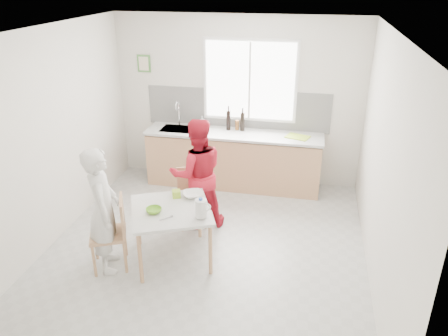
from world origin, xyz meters
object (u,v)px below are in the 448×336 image
object	(u,v)px
bowl_green	(154,210)
milk_jug	(201,208)
wine_bottle_b	(242,122)
bowl_white	(193,194)
person_red	(197,174)
chair_left	(114,230)
chair_far	(191,194)
dining_table	(171,214)
person_white	(104,210)
wine_bottle_a	(228,120)

from	to	relation	value
bowl_green	milk_jug	distance (m)	0.58
wine_bottle_b	milk_jug	bearing A→B (deg)	-91.44
bowl_green	bowl_white	bearing A→B (deg)	54.63
milk_jug	bowl_white	bearing A→B (deg)	92.51
person_red	bowl_white	size ratio (longest dim) A/B	6.44
bowl_green	chair_left	bearing A→B (deg)	-162.25
bowl_green	wine_bottle_b	world-z (taller)	wine_bottle_b
chair_far	bowl_green	distance (m)	1.06
chair_far	wine_bottle_b	size ratio (longest dim) A/B	2.71
bowl_green	bowl_white	distance (m)	0.58
dining_table	person_red	xyz separation A→B (m)	(0.10, 0.86, 0.15)
dining_table	bowl_white	size ratio (longest dim) A/B	4.97
chair_far	bowl_white	size ratio (longest dim) A/B	3.37
dining_table	wine_bottle_b	distance (m)	2.40
dining_table	person_white	xyz separation A→B (m)	(-0.70, -0.31, 0.14)
person_white	person_red	size ratio (longest dim) A/B	0.99
bowl_white	milk_jug	bearing A→B (deg)	-63.82
chair_left	milk_jug	bearing A→B (deg)	74.36
person_white	bowl_green	xyz separation A→B (m)	(0.54, 0.18, -0.04)
chair_left	dining_table	bearing A→B (deg)	90.00
chair_far	bowl_white	world-z (taller)	chair_far
dining_table	person_white	size ratio (longest dim) A/B	0.78
chair_left	bowl_green	world-z (taller)	chair_left
dining_table	wine_bottle_a	world-z (taller)	wine_bottle_a
person_red	wine_bottle_b	distance (m)	1.53
bowl_white	milk_jug	distance (m)	0.54
person_red	milk_jug	distance (m)	1.03
chair_left	chair_far	xyz separation A→B (m)	(0.62, 1.16, -0.05)
dining_table	bowl_white	world-z (taller)	bowl_white
wine_bottle_a	wine_bottle_b	size ratio (longest dim) A/B	1.07
wine_bottle_b	bowl_white	bearing A→B (deg)	-98.59
chair_left	person_white	bearing A→B (deg)	-90.00
bowl_white	wine_bottle_b	xyz separation A→B (m)	(0.30, 1.96, 0.34)
bowl_white	wine_bottle_a	distance (m)	1.98
bowl_green	wine_bottle_a	distance (m)	2.49
chair_far	wine_bottle_a	xyz separation A→B (m)	(0.25, 1.42, 0.63)
chair_far	wine_bottle_a	bearing A→B (deg)	56.42
wine_bottle_a	wine_bottle_b	world-z (taller)	wine_bottle_a
person_white	wine_bottle_a	distance (m)	2.79
wine_bottle_a	chair_far	bearing A→B (deg)	-99.91
bowl_white	milk_jug	size ratio (longest dim) A/B	1.02
dining_table	chair_far	world-z (taller)	chair_far
person_red	dining_table	bearing A→B (deg)	59.74
wine_bottle_a	bowl_white	bearing A→B (deg)	-92.00
bowl_green	wine_bottle_a	size ratio (longest dim) A/B	0.58
person_white	wine_bottle_b	distance (m)	2.88
bowl_green	milk_jug	bearing A→B (deg)	-0.19
chair_far	person_white	world-z (taller)	person_white
chair_left	chair_far	world-z (taller)	chair_left
person_red	bowl_white	xyz separation A→B (m)	(0.08, -0.51, -0.05)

